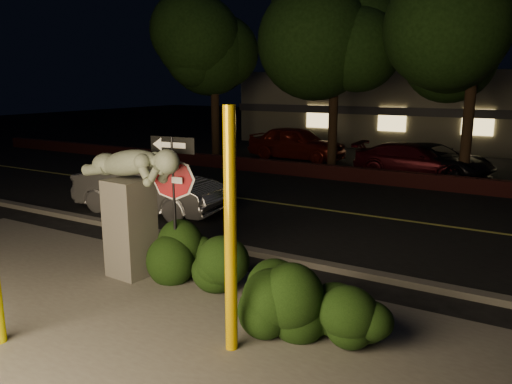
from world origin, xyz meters
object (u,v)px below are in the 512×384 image
parked_car_darkred (412,160)px  silver_sedan (149,187)px  yellow_pole_right (230,234)px  parked_car_red (297,143)px  parked_car_dark (433,160)px  sculpture (130,197)px  signpost (173,180)px

parked_car_darkred → silver_sedan: bearing=149.2°
yellow_pole_right → parked_car_darkred: bearing=93.9°
parked_car_red → parked_car_dark: size_ratio=1.02×
parked_car_red → parked_car_darkred: 5.71m
sculpture → parked_car_red: 14.41m
sculpture → parked_car_darkred: 12.58m
silver_sedan → parked_car_red: size_ratio=0.94×
sculpture → parked_car_dark: bearing=82.3°
yellow_pole_right → sculpture: 3.20m
yellow_pole_right → parked_car_red: size_ratio=0.72×
silver_sedan → parked_car_dark: (5.50, 9.24, -0.08)m
sculpture → parked_car_darkred: sculpture is taller
silver_sedan → parked_car_red: bearing=-2.3°
parked_car_dark → silver_sedan: bearing=164.7°
silver_sedan → parked_car_red: parked_car_red is taller
signpost → parked_car_red: size_ratio=0.57×
signpost → silver_sedan: 5.09m
yellow_pole_right → signpost: yellow_pole_right is taller
yellow_pole_right → parked_car_darkred: size_ratio=0.75×
yellow_pole_right → silver_sedan: (-5.77, 4.84, -0.90)m
signpost → sculpture: (-0.81, -0.21, -0.34)m
silver_sedan → parked_car_red: (-0.64, 10.39, 0.07)m
parked_car_red → parked_car_darkred: parked_car_red is taller
yellow_pole_right → parked_car_red: (-6.41, 15.23, -0.84)m
signpost → silver_sedan: (-3.65, 3.36, -1.12)m
silver_sedan → parked_car_dark: bearing=-36.6°
parked_car_red → parked_car_dark: bearing=-97.9°
yellow_pole_right → silver_sedan: bearing=140.0°
parked_car_darkred → parked_car_dark: bearing=-59.3°
parked_car_red → parked_car_dark: 6.25m
sculpture → parked_car_dark: sculpture is taller
signpost → yellow_pole_right: bearing=-40.3°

